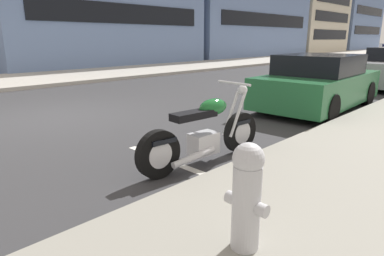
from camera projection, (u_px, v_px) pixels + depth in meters
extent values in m
plane|color=#333335|center=(53.00, 117.00, 7.48)|extent=(260.00, 260.00, 0.00)
cube|color=#ADA89E|center=(194.00, 66.00, 20.60)|extent=(120.00, 5.00, 0.14)
cube|color=silver|center=(178.00, 164.00, 4.70)|extent=(0.12, 2.20, 0.01)
cylinder|color=black|center=(240.00, 132.00, 5.16)|extent=(0.64, 0.16, 0.63)
cylinder|color=silver|center=(240.00, 132.00, 5.16)|extent=(0.36, 0.15, 0.35)
cylinder|color=black|center=(158.00, 154.00, 4.18)|extent=(0.64, 0.16, 0.63)
cylinder|color=silver|center=(158.00, 154.00, 4.18)|extent=(0.36, 0.15, 0.35)
cube|color=silver|center=(203.00, 143.00, 4.67)|extent=(0.42, 0.29, 0.30)
cube|color=black|center=(194.00, 115.00, 4.44)|extent=(0.70, 0.28, 0.10)
ellipsoid|color=#196028|center=(213.00, 107.00, 4.65)|extent=(0.50, 0.28, 0.24)
cube|color=black|center=(161.00, 140.00, 4.16)|extent=(0.37, 0.21, 0.06)
cube|color=black|center=(240.00, 122.00, 5.10)|extent=(0.33, 0.19, 0.06)
cylinder|color=silver|center=(231.00, 113.00, 5.03)|extent=(0.34, 0.07, 0.65)
cylinder|color=silver|center=(238.00, 115.00, 4.93)|extent=(0.34, 0.07, 0.65)
cylinder|color=silver|center=(234.00, 83.00, 4.84)|extent=(0.09, 0.62, 0.04)
sphere|color=silver|center=(243.00, 90.00, 5.00)|extent=(0.15, 0.15, 0.15)
cylinder|color=silver|center=(194.00, 157.00, 4.40)|extent=(0.71, 0.15, 0.16)
cube|color=#236638|center=(318.00, 88.00, 8.31)|extent=(4.11, 1.92, 0.71)
cube|color=black|center=(319.00, 64.00, 8.08)|extent=(2.01, 1.70, 0.47)
cylinder|color=black|center=(309.00, 88.00, 9.83)|extent=(0.63, 0.25, 0.62)
cylinder|color=black|center=(367.00, 93.00, 8.80)|extent=(0.63, 0.25, 0.62)
cylinder|color=black|center=(263.00, 100.00, 7.92)|extent=(0.63, 0.25, 0.62)
cylinder|color=black|center=(330.00, 109.00, 6.89)|extent=(0.63, 0.25, 0.62)
cylinder|color=black|center=(358.00, 80.00, 11.54)|extent=(0.62, 0.23, 0.62)
cylinder|color=#B7B7BC|center=(246.00, 208.00, 2.53)|extent=(0.22, 0.22, 0.68)
sphere|color=#B7B7BC|center=(248.00, 159.00, 2.42)|extent=(0.24, 0.24, 0.24)
cylinder|color=#B7B7BC|center=(232.00, 198.00, 2.61)|extent=(0.10, 0.08, 0.10)
cylinder|color=#B7B7BC|center=(262.00, 210.00, 2.42)|extent=(0.10, 0.08, 0.10)
cube|color=black|center=(126.00, 14.00, 19.10)|extent=(11.22, 0.06, 1.10)
cube|color=black|center=(268.00, 20.00, 29.47)|extent=(13.08, 0.06, 1.10)
cube|color=beige|center=(291.00, 13.00, 42.27)|extent=(10.92, 10.73, 9.67)
cube|color=black|center=(331.00, 35.00, 39.33)|extent=(9.17, 0.06, 1.10)
cube|color=black|center=(333.00, 17.00, 38.81)|extent=(9.17, 0.06, 1.10)
cube|color=#6B84B2|center=(337.00, 6.00, 50.31)|extent=(12.57, 9.65, 12.77)
cube|color=black|center=(368.00, 30.00, 47.97)|extent=(10.56, 0.06, 1.10)
cube|color=black|center=(371.00, 11.00, 47.28)|extent=(10.56, 0.06, 1.10)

